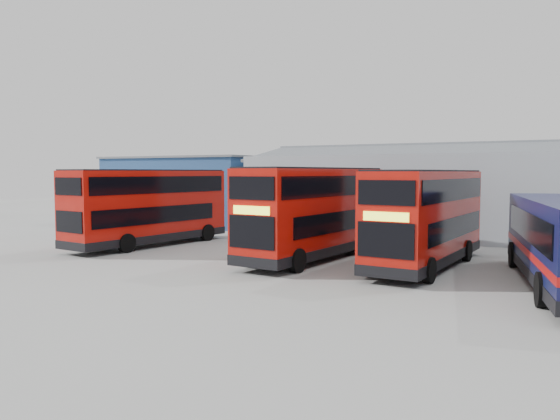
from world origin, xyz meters
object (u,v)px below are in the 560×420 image
(double_decker_right, at_px, (427,219))
(panel_van, at_px, (133,211))
(double_decker_left, at_px, (149,208))
(office_block, at_px, (194,190))
(maintenance_shed, at_px, (498,194))
(double_decker_centre, at_px, (315,214))

(double_decker_right, relative_size, panel_van, 1.91)
(double_decker_left, bearing_deg, panel_van, -35.22)
(double_decker_left, bearing_deg, office_block, -56.19)
(office_block, distance_m, maintenance_shed, 22.09)
(office_block, distance_m, double_decker_left, 13.46)
(double_decker_centre, distance_m, panel_van, 18.98)
(double_decker_centre, height_order, double_decker_right, double_decker_centre)
(maintenance_shed, bearing_deg, panel_van, -163.94)
(office_block, relative_size, panel_van, 2.42)
(double_decker_left, height_order, double_decker_centre, double_decker_centre)
(double_decker_right, bearing_deg, panel_van, 167.02)
(office_block, distance_m, panel_van, 5.37)
(double_decker_left, relative_size, double_decker_right, 1.02)
(maintenance_shed, height_order, double_decker_centre, maintenance_shed)
(double_decker_left, height_order, double_decker_right, double_decker_left)
(office_block, relative_size, double_decker_left, 1.24)
(maintenance_shed, bearing_deg, office_block, -174.79)
(office_block, relative_size, double_decker_right, 1.27)
(office_block, bearing_deg, double_decker_left, -63.52)
(double_decker_right, height_order, panel_van, double_decker_right)
(maintenance_shed, relative_size, double_decker_left, 3.08)
(double_decker_centre, bearing_deg, panel_van, 163.26)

